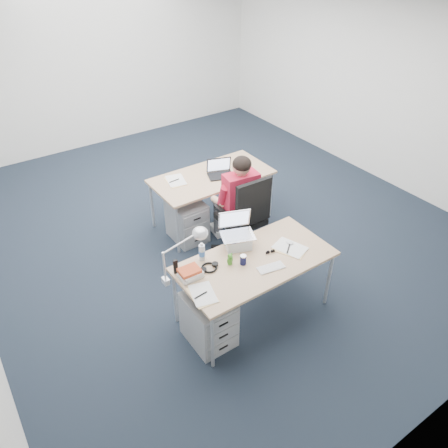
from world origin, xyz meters
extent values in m
plane|color=black|center=(0.00, 0.00, 0.00)|extent=(7.00, 7.00, 0.00)
cube|color=silver|center=(0.00, 3.50, 1.40)|extent=(6.00, 0.02, 2.80)
cube|color=silver|center=(3.00, 0.00, 1.40)|extent=(0.02, 7.00, 2.80)
cube|color=white|center=(0.00, 0.00, 2.80)|extent=(6.00, 7.00, 0.01)
cube|color=tan|center=(-0.57, -1.65, 0.71)|extent=(1.60, 0.80, 0.03)
cylinder|color=#B7BABC|center=(-1.32, -2.00, 0.35)|extent=(0.04, 0.04, 0.70)
cylinder|color=#B7BABC|center=(0.18, -2.00, 0.35)|extent=(0.04, 0.04, 0.70)
cylinder|color=#B7BABC|center=(-1.32, -1.30, 0.35)|extent=(0.04, 0.04, 0.70)
cylinder|color=#B7BABC|center=(0.18, -1.30, 0.35)|extent=(0.04, 0.04, 0.70)
cube|color=tan|center=(0.03, 0.06, 0.71)|extent=(1.60, 0.80, 0.03)
cylinder|color=#B7BABC|center=(-0.72, -0.29, 0.35)|extent=(0.04, 0.04, 0.70)
cylinder|color=#B7BABC|center=(0.78, -0.29, 0.35)|extent=(0.04, 0.04, 0.70)
cylinder|color=#B7BABC|center=(-0.72, 0.41, 0.35)|extent=(0.04, 0.04, 0.70)
cylinder|color=#B7BABC|center=(0.78, 0.41, 0.35)|extent=(0.04, 0.04, 0.70)
cylinder|color=black|center=(-0.06, -0.72, 0.28)|extent=(0.05, 0.05, 0.44)
cube|color=black|center=(-0.06, -0.72, 0.51)|extent=(0.50, 0.50, 0.08)
cube|color=black|center=(-0.07, -0.96, 0.86)|extent=(0.47, 0.07, 0.55)
cube|color=#BC1A34|center=(-0.06, -0.71, 0.84)|extent=(0.43, 0.27, 0.56)
sphere|color=tan|center=(-0.06, -0.71, 1.23)|extent=(0.22, 0.22, 0.22)
cube|color=#A0A2A5|center=(-1.17, -1.70, 0.28)|extent=(0.40, 0.50, 0.55)
cube|color=#A0A2A5|center=(-0.47, -0.09, 0.28)|extent=(0.40, 0.50, 0.55)
cube|color=white|center=(-0.52, -1.84, 0.74)|extent=(0.29, 0.16, 0.01)
ellipsoid|color=white|center=(-0.11, -1.64, 0.75)|extent=(0.07, 0.10, 0.03)
cylinder|color=#13163D|center=(-0.71, -1.63, 0.78)|extent=(0.08, 0.08, 0.10)
cylinder|color=silver|center=(-1.00, -1.34, 0.83)|extent=(0.08, 0.08, 0.20)
cube|color=silver|center=(-1.24, -1.50, 0.78)|extent=(0.23, 0.18, 0.10)
cube|color=black|center=(-1.32, -1.37, 0.81)|extent=(0.05, 0.03, 0.16)
cube|color=#FDD692|center=(-1.27, -1.78, 0.73)|extent=(0.26, 0.33, 0.01)
cube|color=#FDD692|center=(-0.17, -1.72, 0.74)|extent=(0.33, 0.39, 0.01)
cylinder|color=white|center=(0.18, 0.14, 0.78)|extent=(0.09, 0.09, 0.10)
cube|color=white|center=(-0.45, 0.20, 0.73)|extent=(0.28, 0.35, 0.01)
camera|label=1|loc=(-2.73, -4.25, 3.55)|focal=35.00mm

